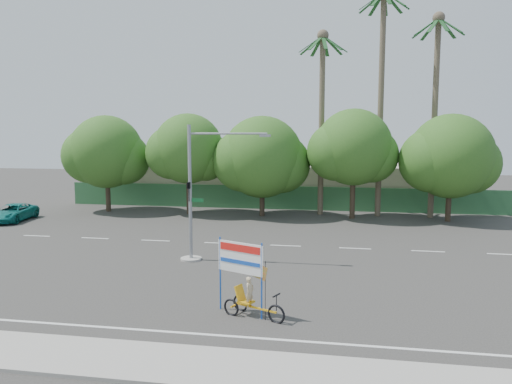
# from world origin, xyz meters

# --- Properties ---
(ground) EXTENTS (120.00, 120.00, 0.00)m
(ground) POSITION_xyz_m (0.00, 0.00, 0.00)
(ground) COLOR #33302D
(ground) RESTS_ON ground
(sidewalk_near) EXTENTS (50.00, 2.40, 0.12)m
(sidewalk_near) POSITION_xyz_m (0.00, -7.50, 0.06)
(sidewalk_near) COLOR gray
(sidewalk_near) RESTS_ON ground
(fence) EXTENTS (38.00, 0.08, 2.00)m
(fence) POSITION_xyz_m (0.00, 21.50, 1.00)
(fence) COLOR #336B3D
(fence) RESTS_ON ground
(building_left) EXTENTS (12.00, 8.00, 4.00)m
(building_left) POSITION_xyz_m (-10.00, 26.00, 2.00)
(building_left) COLOR #B5AA90
(building_left) RESTS_ON ground
(building_right) EXTENTS (14.00, 8.00, 3.60)m
(building_right) POSITION_xyz_m (8.00, 26.00, 1.80)
(building_right) COLOR #B5AA90
(building_right) RESTS_ON ground
(tree_far_left) EXTENTS (7.14, 6.00, 7.96)m
(tree_far_left) POSITION_xyz_m (-14.05, 18.00, 4.76)
(tree_far_left) COLOR #473828
(tree_far_left) RESTS_ON ground
(tree_left) EXTENTS (6.66, 5.60, 8.07)m
(tree_left) POSITION_xyz_m (-7.05, 18.00, 5.06)
(tree_left) COLOR #473828
(tree_left) RESTS_ON ground
(tree_center) EXTENTS (7.62, 6.40, 7.85)m
(tree_center) POSITION_xyz_m (-1.05, 18.00, 4.47)
(tree_center) COLOR #473828
(tree_center) RESTS_ON ground
(tree_right) EXTENTS (6.90, 5.80, 8.36)m
(tree_right) POSITION_xyz_m (5.95, 18.00, 5.24)
(tree_right) COLOR #473828
(tree_right) RESTS_ON ground
(tree_far_right) EXTENTS (7.38, 6.20, 7.94)m
(tree_far_right) POSITION_xyz_m (12.95, 18.00, 4.64)
(tree_far_right) COLOR #473828
(tree_far_right) RESTS_ON ground
(palm_tall) EXTENTS (3.73, 3.79, 17.45)m
(palm_tall) POSITION_xyz_m (8.00, 19.50, 10.46)
(palm_tall) COLOR #70604C
(palm_tall) RESTS_ON ground
(palm_mid) EXTENTS (3.73, 3.79, 15.45)m
(palm_mid) POSITION_xyz_m (12.00, 19.50, 9.40)
(palm_mid) COLOR #70604C
(palm_mid) RESTS_ON ground
(palm_short) EXTENTS (3.73, 3.79, 14.45)m
(palm_short) POSITION_xyz_m (3.50, 19.50, 8.86)
(palm_short) COLOR #70604C
(palm_short) RESTS_ON ground
(traffic_signal) EXTENTS (4.72, 1.10, 7.00)m
(traffic_signal) POSITION_xyz_m (-2.20, 3.98, 2.92)
(traffic_signal) COLOR gray
(traffic_signal) RESTS_ON ground
(trike_billboard) EXTENTS (2.65, 1.36, 2.82)m
(trike_billboard) POSITION_xyz_m (1.85, -3.27, 1.13)
(trike_billboard) COLOR black
(trike_billboard) RESTS_ON ground
(pickup_truck) EXTENTS (2.58, 4.74, 1.26)m
(pickup_truck) POSITION_xyz_m (-18.94, 12.56, 0.63)
(pickup_truck) COLOR #107169
(pickup_truck) RESTS_ON ground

